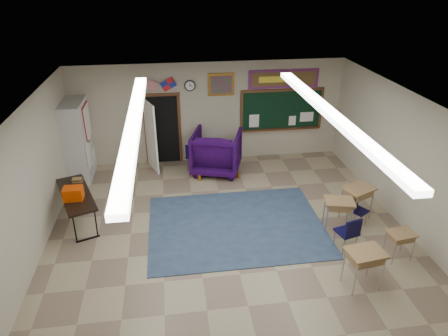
{
  "coord_description": "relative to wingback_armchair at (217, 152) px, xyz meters",
  "views": [
    {
      "loc": [
        -1.15,
        -6.75,
        5.39
      ],
      "look_at": [
        0.01,
        1.5,
        1.17
      ],
      "focal_mm": 32.0,
      "sensor_mm": 36.0,
      "label": 1
    }
  ],
  "objects": [
    {
      "name": "floor",
      "position": [
        -0.1,
        -3.64,
        -0.62
      ],
      "size": [
        9.0,
        9.0,
        0.0
      ],
      "primitive_type": "plane",
      "color": "gray",
      "rests_on": "ground"
    },
    {
      "name": "back_wall",
      "position": [
        -0.1,
        0.86,
        0.88
      ],
      "size": [
        8.0,
        0.04,
        3.0
      ],
      "primitive_type": "cube",
      "color": "#B0A48E",
      "rests_on": "floor"
    },
    {
      "name": "left_wall",
      "position": [
        -4.1,
        -3.64,
        0.88
      ],
      "size": [
        0.04,
        9.0,
        3.0
      ],
      "primitive_type": "cube",
      "color": "#B0A48E",
      "rests_on": "floor"
    },
    {
      "name": "right_wall",
      "position": [
        3.9,
        -3.64,
        0.88
      ],
      "size": [
        0.04,
        9.0,
        3.0
      ],
      "primitive_type": "cube",
      "color": "#B0A48E",
      "rests_on": "floor"
    },
    {
      "name": "ceiling",
      "position": [
        -0.1,
        -3.64,
        2.38
      ],
      "size": [
        8.0,
        9.0,
        0.04
      ],
      "primitive_type": "cube",
      "color": "#BCBCB7",
      "rests_on": "back_wall"
    },
    {
      "name": "area_rug",
      "position": [
        0.1,
        -2.84,
        -0.61
      ],
      "size": [
        4.0,
        3.0,
        0.02
      ],
      "primitive_type": "cube",
      "color": "#364E67",
      "rests_on": "floor"
    },
    {
      "name": "fluorescent_strips",
      "position": [
        -0.1,
        -3.64,
        2.32
      ],
      "size": [
        3.86,
        6.0,
        0.1
      ],
      "primitive_type": null,
      "color": "white",
      "rests_on": "ceiling"
    },
    {
      "name": "doorway",
      "position": [
        -1.6,
        0.71,
        0.44
      ],
      "size": [
        1.1,
        0.89,
        2.16
      ],
      "color": "black",
      "rests_on": "back_wall"
    },
    {
      "name": "chalkboard",
      "position": [
        2.1,
        0.82,
        0.85
      ],
      "size": [
        2.55,
        0.14,
        1.3
      ],
      "color": "#572F18",
      "rests_on": "back_wall"
    },
    {
      "name": "bulletin_board",
      "position": [
        2.1,
        0.83,
        1.83
      ],
      "size": [
        2.1,
        0.05,
        0.55
      ],
      "color": "red",
      "rests_on": "back_wall"
    },
    {
      "name": "framed_art_print",
      "position": [
        0.25,
        0.83,
        1.73
      ],
      "size": [
        0.75,
        0.05,
        0.65
      ],
      "color": "#A76920",
      "rests_on": "back_wall"
    },
    {
      "name": "wall_clock",
      "position": [
        -0.65,
        0.83,
        1.73
      ],
      "size": [
        0.32,
        0.05,
        0.32
      ],
      "color": "black",
      "rests_on": "back_wall"
    },
    {
      "name": "wall_flags",
      "position": [
        -1.5,
        0.8,
        1.86
      ],
      "size": [
        1.16,
        0.06,
        0.7
      ],
      "primitive_type": null,
      "color": "red",
      "rests_on": "back_wall"
    },
    {
      "name": "storage_cabinet",
      "position": [
        -3.81,
        0.21,
        0.48
      ],
      "size": [
        0.59,
        1.25,
        2.2
      ],
      "color": "#BAB9B4",
      "rests_on": "floor"
    },
    {
      "name": "wingback_armchair",
      "position": [
        0.0,
        0.0,
        0.0
      ],
      "size": [
        1.66,
        1.68,
        1.23
      ],
      "primitive_type": "imported",
      "rotation": [
        0.0,
        0.0,
        2.84
      ],
      "color": "#200537",
      "rests_on": "floor"
    },
    {
      "name": "student_chair_reading",
      "position": [
        -0.68,
        0.23,
        -0.19
      ],
      "size": [
        0.48,
        0.48,
        0.84
      ],
      "primitive_type": null,
      "rotation": [
        0.0,
        0.0,
        3.0
      ],
      "color": "black",
      "rests_on": "floor"
    },
    {
      "name": "student_chair_desk_a",
      "position": [
        2.23,
        -4.0,
        -0.2
      ],
      "size": [
        0.51,
        0.51,
        0.83
      ],
      "primitive_type": null,
      "rotation": [
        0.0,
        0.0,
        3.4
      ],
      "color": "black",
      "rests_on": "floor"
    },
    {
      "name": "student_chair_desk_b",
      "position": [
        2.89,
        -3.19,
        -0.25
      ],
      "size": [
        0.51,
        0.51,
        0.73
      ],
      "primitive_type": null,
      "rotation": [
        0.0,
        0.0,
        0.59
      ],
      "color": "black",
      "rests_on": "floor"
    },
    {
      "name": "student_desk_front_left",
      "position": [
        2.34,
        -3.28,
        -0.19
      ],
      "size": [
        0.73,
        0.61,
        0.77
      ],
      "rotation": [
        0.0,
        0.0,
        -0.22
      ],
      "color": "#996C47",
      "rests_on": "floor"
    },
    {
      "name": "student_desk_front_right",
      "position": [
        2.95,
        -2.9,
        -0.15
      ],
      "size": [
        0.84,
        0.75,
        0.83
      ],
      "rotation": [
        0.0,
        0.0,
        0.41
      ],
      "color": "#996C47",
      "rests_on": "floor"
    },
    {
      "name": "student_desk_back_left",
      "position": [
        2.09,
        -5.08,
        -0.17
      ],
      "size": [
        0.73,
        0.58,
        0.8
      ],
      "rotation": [
        0.0,
        0.0,
        0.13
      ],
      "color": "#996C47",
      "rests_on": "floor"
    },
    {
      "name": "student_desk_back_right",
      "position": [
        3.18,
        -4.43,
        -0.26
      ],
      "size": [
        0.58,
        0.47,
        0.64
      ],
      "rotation": [
        0.0,
        0.0,
        0.13
      ],
      "color": "#996C47",
      "rests_on": "floor"
    },
    {
      "name": "folding_table",
      "position": [
        -3.51,
        -2.14,
        -0.2
      ],
      "size": [
        1.21,
        1.94,
        1.05
      ],
      "rotation": [
        0.0,
        0.0,
        0.35
      ],
      "color": "black",
      "rests_on": "floor"
    },
    {
      "name": "wooden_stool",
      "position": [
        -2.57,
        -0.57,
        -0.34
      ],
      "size": [
        0.3,
        0.3,
        0.52
      ],
      "color": "#4C2816",
      "rests_on": "floor"
    }
  ]
}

